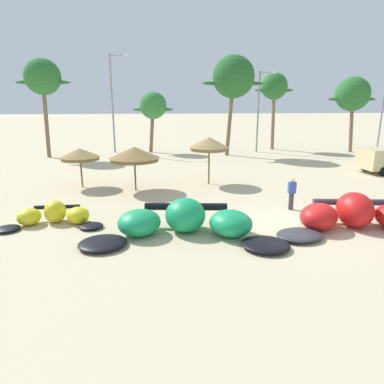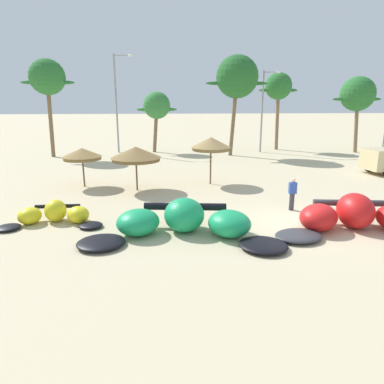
{
  "view_description": "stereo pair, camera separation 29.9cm",
  "coord_description": "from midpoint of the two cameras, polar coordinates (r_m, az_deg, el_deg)",
  "views": [
    {
      "loc": [
        -6.14,
        -14.12,
        5.3
      ],
      "look_at": [
        -4.51,
        2.0,
        1.0
      ],
      "focal_mm": 32.46,
      "sensor_mm": 36.0,
      "label": 1
    },
    {
      "loc": [
        -5.84,
        -14.15,
        5.3
      ],
      "look_at": [
        -4.51,
        2.0,
        1.0
      ],
      "focal_mm": 32.46,
      "sensor_mm": 36.0,
      "label": 2
    }
  ],
  "objects": [
    {
      "name": "ground_plane",
      "position": [
        16.24,
        17.27,
        -4.88
      ],
      "size": [
        260.0,
        260.0,
        0.0
      ],
      "primitive_type": "plane",
      "color": "beige"
    },
    {
      "name": "kite_far_left",
      "position": [
        16.5,
        -21.24,
        -3.52
      ],
      "size": [
        4.73,
        2.11,
        1.0
      ],
      "color": "black",
      "rests_on": "ground"
    },
    {
      "name": "kite_left",
      "position": [
        14.03,
        -0.78,
        -4.98
      ],
      "size": [
        8.25,
        4.21,
        1.4
      ],
      "color": "black",
      "rests_on": "ground"
    },
    {
      "name": "kite_left_of_center",
      "position": [
        16.11,
        26.16,
        -3.79
      ],
      "size": [
        7.6,
        4.01,
        1.49
      ],
      "color": "#333338",
      "rests_on": "ground"
    },
    {
      "name": "beach_umbrella_near_van",
      "position": [
        22.6,
        -17.25,
        6.0
      ],
      "size": [
        2.41,
        2.41,
        2.44
      ],
      "color": "brown",
      "rests_on": "ground"
    },
    {
      "name": "beach_umbrella_middle",
      "position": [
        20.92,
        -8.81,
        6.23
      ],
      "size": [
        3.0,
        3.0,
        2.65
      ],
      "color": "brown",
      "rests_on": "ground"
    },
    {
      "name": "beach_umbrella_near_palms",
      "position": [
        22.29,
        3.51,
        7.92
      ],
      "size": [
        2.54,
        2.54,
        3.04
      ],
      "color": "brown",
      "rests_on": "ground"
    },
    {
      "name": "person_by_umbrellas",
      "position": [
        17.82,
        16.61,
        -0.33
      ],
      "size": [
        0.36,
        0.24,
        1.62
      ],
      "color": "#383842",
      "rests_on": "ground"
    },
    {
      "name": "palm_leftmost",
      "position": [
        35.89,
        -22.47,
        16.91
      ],
      "size": [
        4.88,
        3.25,
        8.99
      ],
      "color": "brown",
      "rests_on": "ground"
    },
    {
      "name": "palm_left",
      "position": [
        36.73,
        -5.58,
        13.86
      ],
      "size": [
        4.13,
        2.75,
        6.17
      ],
      "color": "brown",
      "rests_on": "ground"
    },
    {
      "name": "palm_left_of_gap",
      "position": [
        34.64,
        7.67,
        18.16
      ],
      "size": [
        5.97,
        3.98,
        9.43
      ],
      "color": "brown",
      "rests_on": "ground"
    },
    {
      "name": "palm_center_left",
      "position": [
        39.61,
        14.24,
        16.32
      ],
      "size": [
        4.25,
        2.83,
        8.17
      ],
      "color": "#7F6647",
      "rests_on": "ground"
    },
    {
      "name": "palm_center_right",
      "position": [
        39.98,
        25.77,
        14.23
      ],
      "size": [
        5.14,
        3.43,
        7.63
      ],
      "color": "#7F6647",
      "rests_on": "ground"
    },
    {
      "name": "lamppost_west",
      "position": [
        36.95,
        -11.89,
        14.73
      ],
      "size": [
        1.98,
        0.24,
        9.7
      ],
      "color": "gray",
      "rests_on": "ground"
    },
    {
      "name": "lamppost_west_center",
      "position": [
        37.3,
        11.94,
        13.49
      ],
      "size": [
        1.81,
        0.24,
        8.16
      ],
      "color": "gray",
      "rests_on": "ground"
    }
  ]
}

